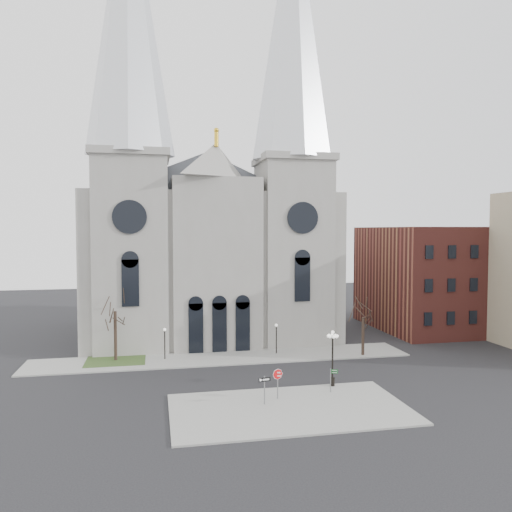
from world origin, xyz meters
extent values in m
plane|color=black|center=(0.00, 0.00, 0.00)|extent=(160.00, 160.00, 0.00)
cube|color=gray|center=(3.00, -5.00, 0.07)|extent=(18.00, 10.00, 0.14)
cube|color=gray|center=(0.00, 11.00, 0.07)|extent=(40.00, 6.00, 0.14)
cube|color=#374E21|center=(-11.00, 12.00, 0.09)|extent=(6.00, 5.00, 0.18)
cube|color=gray|center=(0.00, 26.00, 9.00)|extent=(30.00, 24.00, 18.00)
pyramid|color=#2D3035|center=(0.00, 26.00, 24.00)|extent=(33.00, 26.40, 6.00)
cube|color=gray|center=(-9.50, 17.50, 11.00)|extent=(8.00, 8.00, 22.00)
cone|color=silver|center=(-9.50, 17.50, 38.00)|extent=(9.92, 9.92, 32.00)
cylinder|color=black|center=(-9.50, 13.45, 15.00)|extent=(3.60, 0.30, 3.60)
cube|color=gray|center=(9.50, 17.50, 11.00)|extent=(8.00, 8.00, 22.00)
cone|color=silver|center=(9.50, 17.50, 38.00)|extent=(9.92, 9.92, 32.00)
cylinder|color=black|center=(9.50, 13.45, 15.00)|extent=(3.60, 0.30, 3.60)
cube|color=gray|center=(0.00, 16.00, 9.75)|extent=(10.00, 5.00, 19.50)
pyramid|color=gray|center=(0.00, 16.00, 21.50)|extent=(11.00, 5.00, 4.00)
cube|color=maroon|center=(30.00, 22.00, 7.00)|extent=(14.00, 18.00, 14.00)
cylinder|color=black|center=(-11.00, 12.00, 2.62)|extent=(0.32, 0.32, 5.25)
cylinder|color=black|center=(15.00, 9.00, 2.10)|extent=(0.32, 0.32, 4.20)
cylinder|color=black|center=(-6.00, 11.50, 1.64)|extent=(0.12, 0.12, 3.00)
sphere|color=white|center=(-6.00, 11.50, 3.24)|extent=(0.32, 0.32, 0.32)
cylinder|color=black|center=(6.00, 11.50, 1.64)|extent=(0.12, 0.12, 3.00)
sphere|color=white|center=(6.00, 11.50, 3.24)|extent=(0.32, 0.32, 0.32)
cylinder|color=slate|center=(2.60, -2.78, 1.32)|extent=(0.09, 0.09, 2.35)
cylinder|color=red|center=(2.60, -2.78, 2.13)|extent=(0.82, 0.15, 0.82)
cylinder|color=white|center=(2.60, -2.78, 2.13)|extent=(0.87, 0.14, 0.88)
cube|color=white|center=(2.60, -2.78, 2.27)|extent=(0.45, 0.08, 0.10)
cube|color=white|center=(2.60, -2.78, 2.00)|extent=(0.51, 0.09, 0.10)
cylinder|color=black|center=(8.05, -0.50, 2.27)|extent=(0.15, 0.15, 4.26)
cylinder|color=black|center=(8.05, -0.50, 0.51)|extent=(0.41, 0.41, 0.74)
sphere|color=white|center=(8.05, -0.50, 4.82)|extent=(0.30, 0.30, 0.30)
cylinder|color=slate|center=(1.29, -3.83, 1.25)|extent=(0.10, 0.10, 2.22)
cube|color=black|center=(1.29, -3.83, 2.09)|extent=(0.97, 0.20, 0.32)
cylinder|color=slate|center=(7.31, -2.08, 1.13)|extent=(0.08, 0.08, 1.99)
cube|color=#0C5519|center=(7.61, -2.18, 1.99)|extent=(0.54, 0.20, 0.14)
cube|color=#0C5519|center=(7.61, -2.18, 1.81)|extent=(0.54, 0.20, 0.14)
camera|label=1|loc=(-6.87, -40.85, 13.63)|focal=35.00mm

